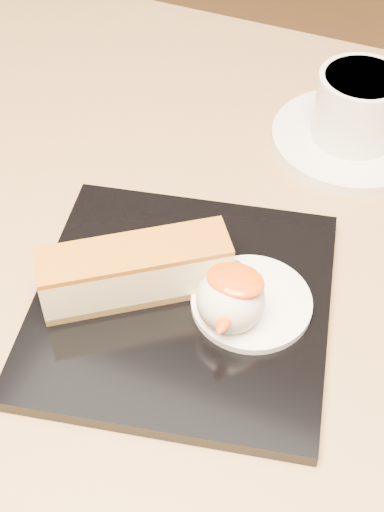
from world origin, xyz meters
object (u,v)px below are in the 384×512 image
at_px(dessert_plate, 182,304).
at_px(saucer, 351,138).
at_px(coffee_cup, 360,106).
at_px(table, 142,378).
at_px(cheesecake, 135,271).
at_px(ice_cream_scoop, 231,300).

bearing_deg(dessert_plate, saucer, 74.30).
bearing_deg(coffee_cup, saucer, 180.00).
height_order(table, cheesecake, cheesecake).
xyz_separation_m(table, saucer, (0.12, 0.23, 0.16)).
distance_m(dessert_plate, coffee_cup, 0.26).
bearing_deg(cheesecake, coffee_cup, 30.99).
height_order(dessert_plate, saucer, dessert_plate).
distance_m(table, saucer, 0.30).
bearing_deg(cheesecake, ice_cream_scoop, -36.05).
bearing_deg(ice_cream_scoop, saucer, 83.39).
bearing_deg(table, dessert_plate, -19.70).
bearing_deg(saucer, coffee_cup, -16.63).
relative_size(table, cheesecake, 5.90).
bearing_deg(ice_cream_scoop, cheesecake, 180.00).
bearing_deg(coffee_cup, ice_cream_scoop, -80.42).
height_order(ice_cream_scoop, coffee_cup, coffee_cup).
bearing_deg(dessert_plate, ice_cream_scoop, -7.13).
height_order(cheesecake, ice_cream_scoop, ice_cream_scoop).
bearing_deg(table, coffee_cup, 61.75).
bearing_deg(cheesecake, table, 88.37).
bearing_deg(cheesecake, dessert_plate, -27.92).
relative_size(table, dessert_plate, 3.64).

